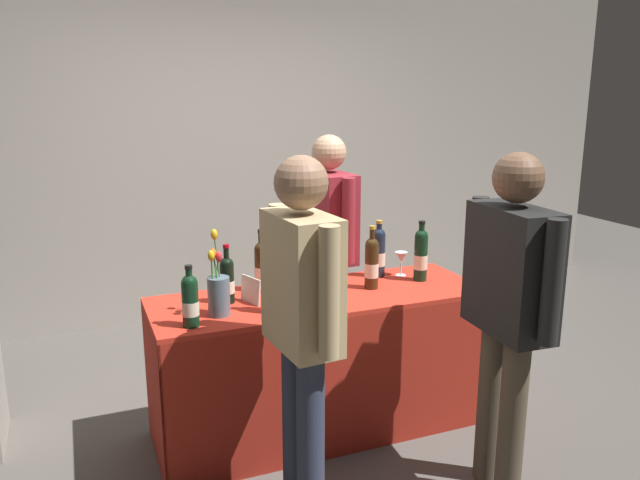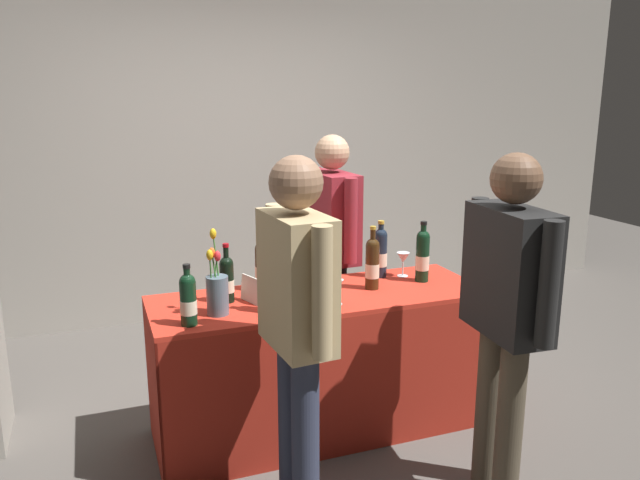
{
  "view_description": "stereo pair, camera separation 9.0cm",
  "coord_description": "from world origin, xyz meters",
  "px_view_note": "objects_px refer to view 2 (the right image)",
  "views": [
    {
      "loc": [
        -1.19,
        -2.93,
        1.85
      ],
      "look_at": [
        0.0,
        0.0,
        1.08
      ],
      "focal_mm": 35.0,
      "sensor_mm": 36.0,
      "label": 1
    },
    {
      "loc": [
        -1.1,
        -2.96,
        1.85
      ],
      "look_at": [
        0.0,
        0.0,
        1.08
      ],
      "focal_mm": 35.0,
      "sensor_mm": 36.0,
      "label": 2
    }
  ],
  "objects_px": {
    "tasting_table": "(320,339)",
    "wine_glass_mid": "(403,258)",
    "vendor_presenter": "(332,235)",
    "flower_vase": "(217,291)",
    "taster_foreground_right": "(297,311)",
    "featured_wine_bottle": "(381,252)",
    "wine_glass_near_vendor": "(337,287)",
    "display_bottle_0": "(188,299)"
  },
  "relations": [
    {
      "from": "wine_glass_mid",
      "to": "vendor_presenter",
      "type": "bearing_deg",
      "value": 118.3
    },
    {
      "from": "vendor_presenter",
      "to": "flower_vase",
      "type": "bearing_deg",
      "value": -52.87
    },
    {
      "from": "flower_vase",
      "to": "vendor_presenter",
      "type": "xyz_separation_m",
      "value": [
        0.88,
        0.73,
        0.05
      ]
    },
    {
      "from": "display_bottle_0",
      "to": "vendor_presenter",
      "type": "height_order",
      "value": "vendor_presenter"
    },
    {
      "from": "flower_vase",
      "to": "vendor_presenter",
      "type": "distance_m",
      "value": 1.15
    },
    {
      "from": "flower_vase",
      "to": "vendor_presenter",
      "type": "relative_size",
      "value": 0.27
    },
    {
      "from": "flower_vase",
      "to": "taster_foreground_right",
      "type": "distance_m",
      "value": 0.58
    },
    {
      "from": "tasting_table",
      "to": "display_bottle_0",
      "type": "xyz_separation_m",
      "value": [
        -0.72,
        -0.2,
        0.38
      ]
    },
    {
      "from": "flower_vase",
      "to": "taster_foreground_right",
      "type": "xyz_separation_m",
      "value": [
        0.23,
        -0.53,
        0.05
      ]
    },
    {
      "from": "flower_vase",
      "to": "vendor_presenter",
      "type": "height_order",
      "value": "vendor_presenter"
    },
    {
      "from": "vendor_presenter",
      "to": "taster_foreground_right",
      "type": "relative_size",
      "value": 0.99
    },
    {
      "from": "tasting_table",
      "to": "taster_foreground_right",
      "type": "relative_size",
      "value": 1.12
    },
    {
      "from": "vendor_presenter",
      "to": "wine_glass_near_vendor",
      "type": "bearing_deg",
      "value": -22.41
    },
    {
      "from": "tasting_table",
      "to": "vendor_presenter",
      "type": "relative_size",
      "value": 1.13
    },
    {
      "from": "tasting_table",
      "to": "wine_glass_mid",
      "type": "bearing_deg",
      "value": 14.73
    },
    {
      "from": "featured_wine_bottle",
      "to": "vendor_presenter",
      "type": "height_order",
      "value": "vendor_presenter"
    },
    {
      "from": "tasting_table",
      "to": "flower_vase",
      "type": "bearing_deg",
      "value": -169.74
    },
    {
      "from": "flower_vase",
      "to": "vendor_presenter",
      "type": "bearing_deg",
      "value": 39.69
    },
    {
      "from": "taster_foreground_right",
      "to": "featured_wine_bottle",
      "type": "bearing_deg",
      "value": -48.15
    },
    {
      "from": "wine_glass_near_vendor",
      "to": "taster_foreground_right",
      "type": "height_order",
      "value": "taster_foreground_right"
    },
    {
      "from": "featured_wine_bottle",
      "to": "taster_foreground_right",
      "type": "relative_size",
      "value": 0.21
    },
    {
      "from": "wine_glass_near_vendor",
      "to": "wine_glass_mid",
      "type": "distance_m",
      "value": 0.64
    },
    {
      "from": "wine_glass_near_vendor",
      "to": "wine_glass_mid",
      "type": "xyz_separation_m",
      "value": [
        0.55,
        0.32,
        0.01
      ]
    },
    {
      "from": "flower_vase",
      "to": "display_bottle_0",
      "type": "bearing_deg",
      "value": -147.89
    },
    {
      "from": "wine_glass_near_vendor",
      "to": "wine_glass_mid",
      "type": "bearing_deg",
      "value": 30.5
    },
    {
      "from": "display_bottle_0",
      "to": "taster_foreground_right",
      "type": "relative_size",
      "value": 0.18
    },
    {
      "from": "display_bottle_0",
      "to": "wine_glass_near_vendor",
      "type": "xyz_separation_m",
      "value": [
        0.75,
        0.03,
        -0.03
      ]
    },
    {
      "from": "wine_glass_near_vendor",
      "to": "vendor_presenter",
      "type": "distance_m",
      "value": 0.86
    },
    {
      "from": "display_bottle_0",
      "to": "wine_glass_mid",
      "type": "height_order",
      "value": "display_bottle_0"
    },
    {
      "from": "tasting_table",
      "to": "featured_wine_bottle",
      "type": "height_order",
      "value": "featured_wine_bottle"
    },
    {
      "from": "featured_wine_bottle",
      "to": "taster_foreground_right",
      "type": "distance_m",
      "value": 1.14
    },
    {
      "from": "featured_wine_bottle",
      "to": "vendor_presenter",
      "type": "distance_m",
      "value": 0.46
    },
    {
      "from": "tasting_table",
      "to": "wine_glass_mid",
      "type": "distance_m",
      "value": 0.69
    },
    {
      "from": "wine_glass_near_vendor",
      "to": "vendor_presenter",
      "type": "bearing_deg",
      "value": 70.15
    },
    {
      "from": "wine_glass_near_vendor",
      "to": "vendor_presenter",
      "type": "xyz_separation_m",
      "value": [
        0.29,
        0.8,
        0.07
      ]
    },
    {
      "from": "display_bottle_0",
      "to": "wine_glass_mid",
      "type": "xyz_separation_m",
      "value": [
        1.3,
        0.35,
        -0.02
      ]
    },
    {
      "from": "wine_glass_near_vendor",
      "to": "wine_glass_mid",
      "type": "height_order",
      "value": "wine_glass_mid"
    },
    {
      "from": "tasting_table",
      "to": "taster_foreground_right",
      "type": "height_order",
      "value": "taster_foreground_right"
    },
    {
      "from": "wine_glass_mid",
      "to": "taster_foreground_right",
      "type": "bearing_deg",
      "value": -139.15
    },
    {
      "from": "featured_wine_bottle",
      "to": "wine_glass_near_vendor",
      "type": "xyz_separation_m",
      "value": [
        -0.42,
        -0.36,
        -0.05
      ]
    },
    {
      "from": "tasting_table",
      "to": "featured_wine_bottle",
      "type": "xyz_separation_m",
      "value": [
        0.44,
        0.19,
        0.4
      ]
    },
    {
      "from": "tasting_table",
      "to": "wine_glass_near_vendor",
      "type": "xyz_separation_m",
      "value": [
        0.03,
        -0.17,
        0.35
      ]
    }
  ]
}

